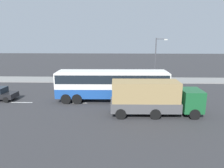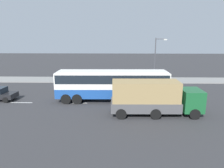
{
  "view_description": "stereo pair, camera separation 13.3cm",
  "coord_description": "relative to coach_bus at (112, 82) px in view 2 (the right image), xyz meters",
  "views": [
    {
      "loc": [
        2.65,
        -23.58,
        7.35
      ],
      "look_at": [
        1.97,
        -1.04,
        1.97
      ],
      "focal_mm": 33.27,
      "sensor_mm": 36.0,
      "label": 1
    },
    {
      "loc": [
        2.52,
        -23.59,
        7.35
      ],
      "look_at": [
        1.97,
        -1.04,
        1.97
      ],
      "focal_mm": 33.27,
      "sensor_mm": 36.0,
      "label": 2
    }
  ],
  "objects": [
    {
      "name": "pedestrian_near_curb",
      "position": [
        3.4,
        10.42,
        -1.11
      ],
      "size": [
        0.32,
        0.32,
        1.53
      ],
      "rotation": [
        0.0,
        0.0,
        1.77
      ],
      "color": "brown",
      "rests_on": "sidewalk_curb"
    },
    {
      "name": "sidewalk_curb",
      "position": [
        -1.98,
        10.8,
        -2.06
      ],
      "size": [
        80.0,
        4.0,
        0.15
      ],
      "primitive_type": "cube",
      "color": "gray",
      "rests_on": "ground_plane"
    },
    {
      "name": "ground_plane",
      "position": [
        -1.98,
        0.99,
        -2.13
      ],
      "size": [
        120.0,
        120.0,
        0.0
      ],
      "primitive_type": "plane",
      "color": "#333335"
    },
    {
      "name": "cargo_truck",
      "position": [
        3.92,
        -4.12,
        -0.41
      ],
      "size": [
        8.38,
        2.65,
        3.23
      ],
      "rotation": [
        0.0,
        0.0,
        0.02
      ],
      "color": "#19592D",
      "rests_on": "ground_plane"
    },
    {
      "name": "street_lamp",
      "position": [
        6.47,
        9.03,
        1.89
      ],
      "size": [
        1.73,
        0.24,
        6.73
      ],
      "color": "#47474C",
      "rests_on": "sidewalk_curb"
    },
    {
      "name": "coach_bus",
      "position": [
        0.0,
        0.0,
        0.0
      ],
      "size": [
        12.49,
        2.86,
        3.44
      ],
      "rotation": [
        0.0,
        0.0,
        0.02
      ],
      "color": "#1E4C9E",
      "rests_on": "ground_plane"
    },
    {
      "name": "lane_centreline",
      "position": [
        1.78,
        -0.97,
        -2.13
      ],
      "size": [
        38.18,
        0.16,
        0.01
      ],
      "color": "white",
      "rests_on": "ground_plane"
    },
    {
      "name": "pedestrian_at_crossing",
      "position": [
        -7.01,
        10.65,
        -1.08
      ],
      "size": [
        0.32,
        0.32,
        1.59
      ],
      "rotation": [
        0.0,
        0.0,
        2.77
      ],
      "color": "black",
      "rests_on": "sidewalk_curb"
    }
  ]
}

